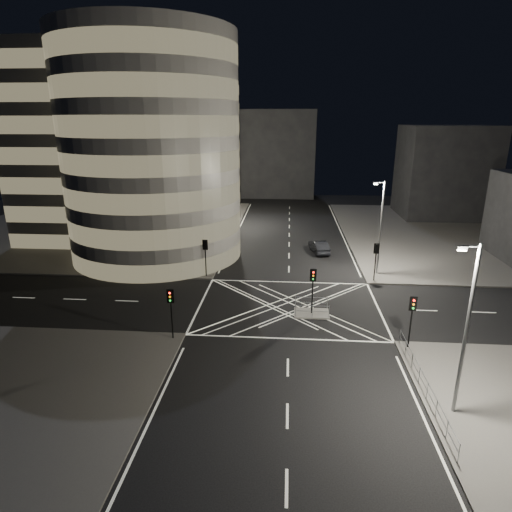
# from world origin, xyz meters

# --- Properties ---
(ground) EXTENTS (120.00, 120.00, 0.00)m
(ground) POSITION_xyz_m (0.00, 0.00, 0.00)
(ground) COLOR black
(ground) RESTS_ON ground
(sidewalk_far_left) EXTENTS (42.00, 42.00, 0.15)m
(sidewalk_far_left) POSITION_xyz_m (-29.00, 27.00, 0.07)
(sidewalk_far_left) COLOR #514E4C
(sidewalk_far_left) RESTS_ON ground
(sidewalk_far_right) EXTENTS (42.00, 42.00, 0.15)m
(sidewalk_far_right) POSITION_xyz_m (29.00, 27.00, 0.07)
(sidewalk_far_right) COLOR #514E4C
(sidewalk_far_right) RESTS_ON ground
(central_island) EXTENTS (3.00, 2.00, 0.15)m
(central_island) POSITION_xyz_m (2.00, -1.50, 0.07)
(central_island) COLOR slate
(central_island) RESTS_ON ground
(office_tower_curved) EXTENTS (30.00, 29.00, 27.20)m
(office_tower_curved) POSITION_xyz_m (-20.74, 18.74, 12.65)
(office_tower_curved) COLOR gray
(office_tower_curved) RESTS_ON sidewalk_far_left
(office_block_rear) EXTENTS (24.00, 16.00, 22.00)m
(office_block_rear) POSITION_xyz_m (-22.00, 42.00, 11.15)
(office_block_rear) COLOR gray
(office_block_rear) RESTS_ON sidewalk_far_left
(building_right_far) EXTENTS (14.00, 12.00, 15.00)m
(building_right_far) POSITION_xyz_m (26.00, 40.00, 7.65)
(building_right_far) COLOR black
(building_right_far) RESTS_ON sidewalk_far_right
(building_far_end) EXTENTS (18.00, 8.00, 18.00)m
(building_far_end) POSITION_xyz_m (-4.00, 58.00, 9.00)
(building_far_end) COLOR black
(building_far_end) RESTS_ON ground
(tree_a) EXTENTS (4.76, 4.76, 7.43)m
(tree_a) POSITION_xyz_m (-10.50, 9.00, 4.83)
(tree_a) COLOR black
(tree_a) RESTS_ON sidewalk_far_left
(tree_b) EXTENTS (5.10, 5.10, 8.12)m
(tree_b) POSITION_xyz_m (-10.50, 15.00, 5.33)
(tree_b) COLOR black
(tree_b) RESTS_ON sidewalk_far_left
(tree_c) EXTENTS (4.25, 4.25, 6.67)m
(tree_c) POSITION_xyz_m (-10.50, 21.00, 4.37)
(tree_c) COLOR black
(tree_c) RESTS_ON sidewalk_far_left
(tree_d) EXTENTS (4.98, 4.98, 7.42)m
(tree_d) POSITION_xyz_m (-10.50, 27.00, 4.69)
(tree_d) COLOR black
(tree_d) RESTS_ON sidewalk_far_left
(tree_e) EXTENTS (4.14, 4.14, 6.98)m
(tree_e) POSITION_xyz_m (-10.50, 33.00, 4.74)
(tree_e) COLOR black
(tree_e) RESTS_ON sidewalk_far_left
(traffic_signal_fl) EXTENTS (0.55, 0.22, 4.00)m
(traffic_signal_fl) POSITION_xyz_m (-8.80, 6.80, 2.91)
(traffic_signal_fl) COLOR black
(traffic_signal_fl) RESTS_ON sidewalk_far_left
(traffic_signal_nl) EXTENTS (0.55, 0.22, 4.00)m
(traffic_signal_nl) POSITION_xyz_m (-8.80, -6.80, 2.91)
(traffic_signal_nl) COLOR black
(traffic_signal_nl) RESTS_ON sidewalk_near_left
(traffic_signal_fr) EXTENTS (0.55, 0.22, 4.00)m
(traffic_signal_fr) POSITION_xyz_m (8.80, 6.80, 2.91)
(traffic_signal_fr) COLOR black
(traffic_signal_fr) RESTS_ON sidewalk_far_right
(traffic_signal_nr) EXTENTS (0.55, 0.22, 4.00)m
(traffic_signal_nr) POSITION_xyz_m (8.80, -6.80, 2.91)
(traffic_signal_nr) COLOR black
(traffic_signal_nr) RESTS_ON sidewalk_near_right
(traffic_signal_island) EXTENTS (0.55, 0.22, 4.00)m
(traffic_signal_island) POSITION_xyz_m (2.00, -1.50, 2.91)
(traffic_signal_island) COLOR black
(traffic_signal_island) RESTS_ON central_island
(street_lamp_left_near) EXTENTS (1.25, 0.25, 10.00)m
(street_lamp_left_near) POSITION_xyz_m (-9.44, 12.00, 5.54)
(street_lamp_left_near) COLOR slate
(street_lamp_left_near) RESTS_ON sidewalk_far_left
(street_lamp_left_far) EXTENTS (1.25, 0.25, 10.00)m
(street_lamp_left_far) POSITION_xyz_m (-9.44, 30.00, 5.54)
(street_lamp_left_far) COLOR slate
(street_lamp_left_far) RESTS_ON sidewalk_far_left
(street_lamp_right_far) EXTENTS (1.25, 0.25, 10.00)m
(street_lamp_right_far) POSITION_xyz_m (9.44, 9.00, 5.54)
(street_lamp_right_far) COLOR slate
(street_lamp_right_far) RESTS_ON sidewalk_far_right
(street_lamp_right_near) EXTENTS (1.25, 0.25, 10.00)m
(street_lamp_right_near) POSITION_xyz_m (9.44, -14.00, 5.54)
(street_lamp_right_near) COLOR slate
(street_lamp_right_near) RESTS_ON sidewalk_near_right
(railing_near_right) EXTENTS (0.06, 11.70, 1.10)m
(railing_near_right) POSITION_xyz_m (8.30, -12.15, 0.70)
(railing_near_right) COLOR slate
(railing_near_right) RESTS_ON sidewalk_near_right
(railing_island_south) EXTENTS (2.80, 0.06, 1.10)m
(railing_island_south) POSITION_xyz_m (2.00, -2.40, 0.70)
(railing_island_south) COLOR slate
(railing_island_south) RESTS_ON central_island
(railing_island_north) EXTENTS (2.80, 0.06, 1.10)m
(railing_island_north) POSITION_xyz_m (2.00, -0.60, 0.70)
(railing_island_north) COLOR slate
(railing_island_north) RESTS_ON central_island
(sedan) EXTENTS (2.60, 4.99, 1.57)m
(sedan) POSITION_xyz_m (3.74, 16.59, 0.78)
(sedan) COLOR black
(sedan) RESTS_ON ground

